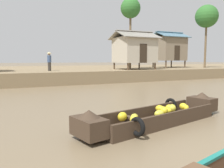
{
  "coord_description": "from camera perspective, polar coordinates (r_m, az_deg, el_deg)",
  "views": [
    {
      "loc": [
        -4.53,
        -2.2,
        2.05
      ],
      "look_at": [
        -0.37,
        6.53,
        1.04
      ],
      "focal_mm": 37.62,
      "sensor_mm": 36.0,
      "label": 1
    }
  ],
  "objects": [
    {
      "name": "ground_plane",
      "position": [
        13.17,
        -5.08,
        -3.04
      ],
      "size": [
        300.0,
        300.0,
        0.0
      ],
      "primitive_type": "plane",
      "color": "#726047"
    },
    {
      "name": "banana_boat",
      "position": [
        7.73,
        10.99,
        -7.48
      ],
      "size": [
        5.84,
        2.5,
        0.8
      ],
      "color": "#3D2D21",
      "rests_on": "ground"
    },
    {
      "name": "riverbank_strip",
      "position": [
        28.5,
        -16.34,
        2.65
      ],
      "size": [
        160.0,
        20.0,
        1.07
      ],
      "primitive_type": "cube",
      "color": "#7F6B4C",
      "rests_on": "ground"
    },
    {
      "name": "palm_tree_far",
      "position": [
        27.54,
        4.52,
        17.69
      ],
      "size": [
        2.23,
        2.23,
        7.83
      ],
      "color": "brown",
      "rests_on": "riverbank_strip"
    },
    {
      "name": "stilt_house_mid_right",
      "position": [
        30.67,
        13.72,
        8.44
      ],
      "size": [
        4.05,
        3.47,
        4.45
      ],
      "color": "#4C3826",
      "rests_on": "riverbank_strip"
    },
    {
      "name": "vendor_person",
      "position": [
        21.36,
        -14.99,
        5.58
      ],
      "size": [
        0.44,
        0.44,
        1.66
      ],
      "color": "#332D28",
      "rests_on": "riverbank_strip"
    },
    {
      "name": "stilt_house_mid_left",
      "position": [
        24.18,
        5.42,
        8.34
      ],
      "size": [
        4.18,
        3.85,
        3.88
      ],
      "color": "#4C3826",
      "rests_on": "riverbank_strip"
    },
    {
      "name": "palm_tree_mid",
      "position": [
        31.8,
        22.02,
        14.92
      ],
      "size": [
        2.73,
        2.73,
        7.6
      ],
      "color": "brown",
      "rests_on": "riverbank_strip"
    }
  ]
}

